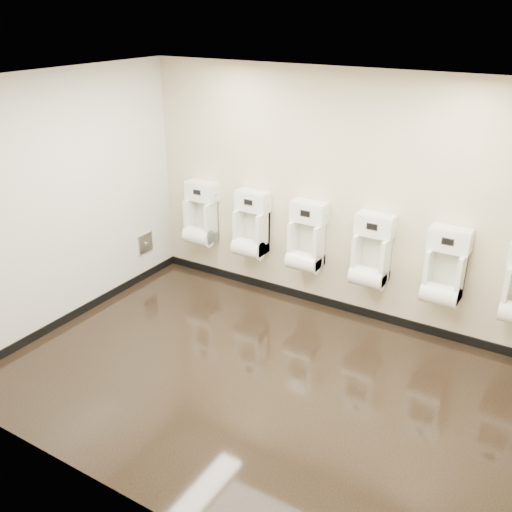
{
  "coord_description": "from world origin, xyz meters",
  "views": [
    {
      "loc": [
        2.38,
        -3.95,
        3.39
      ],
      "look_at": [
        -0.37,
        0.55,
        1.05
      ],
      "focal_mm": 40.0,
      "sensor_mm": 36.0,
      "label": 1
    }
  ],
  "objects": [
    {
      "name": "ground",
      "position": [
        0.0,
        0.0,
        0.0
      ],
      "size": [
        5.0,
        3.5,
        0.0
      ],
      "primitive_type": "cube",
      "color": "black",
      "rests_on": "ground"
    },
    {
      "name": "ceiling",
      "position": [
        0.0,
        0.0,
        2.8
      ],
      "size": [
        5.0,
        3.5,
        0.0
      ],
      "primitive_type": "cube",
      "color": "white"
    },
    {
      "name": "back_wall",
      "position": [
        0.0,
        1.75,
        1.4
      ],
      "size": [
        5.0,
        0.02,
        2.8
      ],
      "primitive_type": "cube",
      "color": "beige",
      "rests_on": "ground"
    },
    {
      "name": "front_wall",
      "position": [
        0.0,
        -1.75,
        1.4
      ],
      "size": [
        5.0,
        0.02,
        2.8
      ],
      "primitive_type": "cube",
      "color": "beige",
      "rests_on": "ground"
    },
    {
      "name": "left_wall",
      "position": [
        -2.5,
        0.0,
        1.4
      ],
      "size": [
        0.02,
        3.5,
        2.8
      ],
      "primitive_type": "cube",
      "color": "beige",
      "rests_on": "ground"
    },
    {
      "name": "tile_overlay_left",
      "position": [
        -2.5,
        0.0,
        1.4
      ],
      "size": [
        0.01,
        3.5,
        2.8
      ],
      "primitive_type": "cube",
      "color": "silver",
      "rests_on": "ground"
    },
    {
      "name": "skirting_back",
      "position": [
        0.0,
        1.74,
        0.05
      ],
      "size": [
        5.0,
        0.02,
        0.1
      ],
      "primitive_type": "cube",
      "color": "black",
      "rests_on": "ground"
    },
    {
      "name": "skirting_left",
      "position": [
        -2.49,
        0.0,
        0.05
      ],
      "size": [
        0.02,
        3.5,
        0.1
      ],
      "primitive_type": "cube",
      "color": "black",
      "rests_on": "ground"
    },
    {
      "name": "access_panel",
      "position": [
        -2.48,
        1.2,
        0.5
      ],
      "size": [
        0.04,
        0.25,
        0.25
      ],
      "color": "#9E9EA3",
      "rests_on": "left_wall"
    },
    {
      "name": "urinal_0",
      "position": [
        -1.86,
        1.61,
        0.84
      ],
      "size": [
        0.43,
        0.32,
        0.81
      ],
      "color": "white",
      "rests_on": "back_wall"
    },
    {
      "name": "urinal_1",
      "position": [
        -1.09,
        1.61,
        0.84
      ],
      "size": [
        0.43,
        0.32,
        0.81
      ],
      "color": "white",
      "rests_on": "back_wall"
    },
    {
      "name": "urinal_2",
      "position": [
        -0.33,
        1.61,
        0.84
      ],
      "size": [
        0.43,
        0.32,
        0.81
      ],
      "color": "white",
      "rests_on": "back_wall"
    },
    {
      "name": "urinal_3",
      "position": [
        0.47,
        1.61,
        0.84
      ],
      "size": [
        0.43,
        0.32,
        0.81
      ],
      "color": "white",
      "rests_on": "back_wall"
    },
    {
      "name": "urinal_4",
      "position": [
        1.27,
        1.61,
        0.84
      ],
      "size": [
        0.43,
        0.32,
        0.81
      ],
      "color": "white",
      "rests_on": "back_wall"
    }
  ]
}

